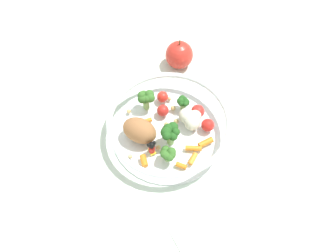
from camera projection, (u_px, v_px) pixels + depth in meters
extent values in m
plane|color=silver|center=(173.00, 140.00, 0.72)|extent=(2.40, 2.40, 0.00)
cylinder|color=white|center=(168.00, 132.00, 0.73)|extent=(0.25, 0.25, 0.01)
torus|color=white|center=(168.00, 121.00, 0.69)|extent=(0.26, 0.26, 0.01)
ellipsoid|color=#9E663D|center=(140.00, 130.00, 0.69)|extent=(0.09, 0.09, 0.05)
cylinder|color=#7FAD5B|center=(170.00, 139.00, 0.70)|extent=(0.01, 0.01, 0.03)
sphere|color=#23561E|center=(173.00, 136.00, 0.67)|extent=(0.02, 0.02, 0.02)
sphere|color=#23561E|center=(175.00, 132.00, 0.67)|extent=(0.02, 0.02, 0.02)
sphere|color=#23561E|center=(172.00, 130.00, 0.68)|extent=(0.02, 0.02, 0.02)
sphere|color=#23561E|center=(169.00, 129.00, 0.68)|extent=(0.02, 0.02, 0.02)
sphere|color=#23561E|center=(166.00, 132.00, 0.67)|extent=(0.02, 0.02, 0.02)
sphere|color=#23561E|center=(167.00, 135.00, 0.67)|extent=(0.02, 0.02, 0.02)
cylinder|color=#7FAD5B|center=(146.00, 104.00, 0.74)|extent=(0.01, 0.01, 0.03)
sphere|color=#386B28|center=(147.00, 99.00, 0.72)|extent=(0.02, 0.02, 0.02)
sphere|color=#386B28|center=(150.00, 98.00, 0.72)|extent=(0.02, 0.02, 0.02)
sphere|color=#386B28|center=(149.00, 95.00, 0.73)|extent=(0.02, 0.02, 0.02)
sphere|color=#386B28|center=(147.00, 96.00, 0.73)|extent=(0.02, 0.02, 0.02)
sphere|color=#386B28|center=(144.00, 95.00, 0.73)|extent=(0.02, 0.02, 0.02)
sphere|color=#386B28|center=(142.00, 95.00, 0.72)|extent=(0.02, 0.02, 0.02)
sphere|color=#386B28|center=(142.00, 99.00, 0.72)|extent=(0.02, 0.02, 0.02)
sphere|color=#386B28|center=(144.00, 99.00, 0.72)|extent=(0.02, 0.02, 0.02)
cylinder|color=#7FAD5B|center=(168.00, 158.00, 0.68)|extent=(0.01, 0.01, 0.02)
sphere|color=#386B28|center=(170.00, 157.00, 0.66)|extent=(0.02, 0.02, 0.02)
sphere|color=#386B28|center=(171.00, 155.00, 0.66)|extent=(0.02, 0.02, 0.02)
sphere|color=#386B28|center=(172.00, 152.00, 0.66)|extent=(0.02, 0.02, 0.02)
sphere|color=#386B28|center=(168.00, 151.00, 0.67)|extent=(0.01, 0.01, 0.01)
sphere|color=#386B28|center=(166.00, 150.00, 0.67)|extent=(0.02, 0.02, 0.02)
sphere|color=#386B28|center=(164.00, 153.00, 0.67)|extent=(0.02, 0.02, 0.02)
sphere|color=#386B28|center=(164.00, 154.00, 0.66)|extent=(0.02, 0.02, 0.02)
sphere|color=#386B28|center=(166.00, 155.00, 0.66)|extent=(0.02, 0.02, 0.02)
cylinder|color=#7FAD5B|center=(183.00, 106.00, 0.75)|extent=(0.01, 0.01, 0.02)
sphere|color=#23561E|center=(185.00, 104.00, 0.73)|extent=(0.01, 0.01, 0.01)
sphere|color=#23561E|center=(186.00, 102.00, 0.73)|extent=(0.02, 0.02, 0.02)
sphere|color=#23561E|center=(185.00, 100.00, 0.73)|extent=(0.01, 0.01, 0.01)
sphere|color=#23561E|center=(182.00, 99.00, 0.74)|extent=(0.02, 0.02, 0.02)
sphere|color=#23561E|center=(181.00, 101.00, 0.73)|extent=(0.02, 0.02, 0.02)
sphere|color=#23561E|center=(181.00, 103.00, 0.73)|extent=(0.01, 0.01, 0.01)
sphere|color=silver|center=(192.00, 122.00, 0.71)|extent=(0.03, 0.03, 0.03)
sphere|color=silver|center=(192.00, 120.00, 0.72)|extent=(0.04, 0.04, 0.04)
sphere|color=silver|center=(195.00, 116.00, 0.72)|extent=(0.03, 0.03, 0.03)
sphere|color=silver|center=(191.00, 117.00, 0.73)|extent=(0.03, 0.03, 0.03)
sphere|color=silver|center=(186.00, 116.00, 0.72)|extent=(0.03, 0.03, 0.03)
sphere|color=silver|center=(189.00, 119.00, 0.71)|extent=(0.02, 0.02, 0.02)
sphere|color=silver|center=(190.00, 122.00, 0.72)|extent=(0.02, 0.02, 0.02)
cube|color=yellow|center=(152.00, 151.00, 0.69)|extent=(0.02, 0.01, 0.00)
cylinder|color=red|center=(152.00, 149.00, 0.68)|extent=(0.01, 0.01, 0.02)
sphere|color=black|center=(151.00, 145.00, 0.67)|extent=(0.01, 0.01, 0.01)
sphere|color=black|center=(149.00, 145.00, 0.67)|extent=(0.01, 0.01, 0.01)
sphere|color=black|center=(154.00, 143.00, 0.67)|extent=(0.01, 0.01, 0.01)
cylinder|color=orange|center=(193.00, 148.00, 0.69)|extent=(0.03, 0.03, 0.01)
cylinder|color=orange|center=(206.00, 142.00, 0.70)|extent=(0.01, 0.03, 0.01)
cylinder|color=orange|center=(144.00, 161.00, 0.68)|extent=(0.03, 0.02, 0.01)
cylinder|color=orange|center=(146.00, 121.00, 0.73)|extent=(0.01, 0.03, 0.01)
cylinder|color=orange|center=(193.00, 159.00, 0.68)|extent=(0.02, 0.03, 0.01)
cylinder|color=orange|center=(181.00, 166.00, 0.67)|extent=(0.02, 0.02, 0.01)
sphere|color=red|center=(208.00, 125.00, 0.71)|extent=(0.03, 0.03, 0.03)
sphere|color=red|center=(163.00, 110.00, 0.73)|extent=(0.03, 0.03, 0.03)
sphere|color=red|center=(163.00, 97.00, 0.76)|extent=(0.03, 0.03, 0.03)
sphere|color=red|center=(198.00, 111.00, 0.73)|extent=(0.03, 0.03, 0.03)
sphere|color=#D1B775|center=(158.00, 147.00, 0.69)|extent=(0.01, 0.01, 0.01)
sphere|color=#D1B775|center=(170.00, 99.00, 0.76)|extent=(0.01, 0.01, 0.01)
sphere|color=tan|center=(135.00, 119.00, 0.73)|extent=(0.01, 0.01, 0.01)
sphere|color=#D1B775|center=(130.00, 156.00, 0.68)|extent=(0.01, 0.01, 0.01)
sphere|color=tan|center=(165.00, 125.00, 0.72)|extent=(0.01, 0.01, 0.01)
sphere|color=tan|center=(129.00, 111.00, 0.74)|extent=(0.01, 0.01, 0.01)
sphere|color=tan|center=(173.00, 108.00, 0.75)|extent=(0.01, 0.01, 0.01)
sphere|color=tan|center=(176.00, 121.00, 0.73)|extent=(0.01, 0.01, 0.01)
sphere|color=red|center=(179.00, 55.00, 0.81)|extent=(0.07, 0.07, 0.07)
cylinder|color=brown|center=(180.00, 43.00, 0.78)|extent=(0.00, 0.00, 0.01)
cube|color=white|center=(217.00, 248.00, 0.60)|extent=(0.15, 0.13, 0.01)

